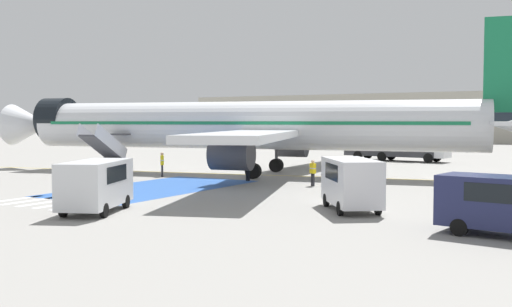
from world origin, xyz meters
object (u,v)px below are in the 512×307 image
(ground_crew_0, at_px, (313,171))
(ground_crew_1, at_px, (248,165))
(terminal_building, at_px, (500,117))
(service_van_3, at_px, (511,201))
(service_van_1, at_px, (96,182))
(fuel_tanker, at_px, (395,144))
(ground_crew_2, at_px, (162,163))
(airliner, at_px, (253,126))
(boarding_stairs_forward, at_px, (103,163))
(service_van_0, at_px, (351,180))
(traffic_cone_0, at_px, (449,195))

(ground_crew_0, bearing_deg, ground_crew_1, -158.95)
(terminal_building, bearing_deg, service_van_3, -81.93)
(service_van_1, relative_size, ground_crew_0, 2.99)
(ground_crew_0, bearing_deg, fuel_tanker, 124.87)
(fuel_tanker, relative_size, terminal_building, 0.08)
(fuel_tanker, relative_size, ground_crew_2, 6.02)
(service_van_1, bearing_deg, airliner, 75.96)
(ground_crew_1, bearing_deg, terminal_building, 89.86)
(fuel_tanker, distance_m, ground_crew_2, 28.02)
(boarding_stairs_forward, xyz_separation_m, ground_crew_0, (16.82, 1.36, -0.02))
(service_van_0, bearing_deg, boarding_stairs_forward, -53.68)
(ground_crew_2, height_order, traffic_cone_0, ground_crew_2)
(boarding_stairs_forward, xyz_separation_m, traffic_cone_0, (25.99, -1.78, -0.64))
(boarding_stairs_forward, height_order, service_van_0, boarding_stairs_forward)
(service_van_3, xyz_separation_m, traffic_cone_0, (-4.03, 8.70, -0.96))
(boarding_stairs_forward, distance_m, terminal_building, 90.76)
(airliner, relative_size, service_van_1, 8.95)
(service_van_1, height_order, ground_crew_1, service_van_1)
(ground_crew_2, bearing_deg, traffic_cone_0, 37.02)
(service_van_3, height_order, ground_crew_1, service_van_3)
(fuel_tanker, height_order, traffic_cone_0, fuel_tanker)
(service_van_0, distance_m, ground_crew_2, 20.33)
(service_van_1, xyz_separation_m, traffic_cone_0, (13.15, 11.86, -1.05))
(airliner, height_order, ground_crew_2, airliner)
(traffic_cone_0, distance_m, terminal_building, 91.73)
(airliner, bearing_deg, fuel_tanker, -23.86)
(service_van_0, relative_size, service_van_1, 0.94)
(service_van_1, height_order, ground_crew_2, service_van_1)
(boarding_stairs_forward, relative_size, service_van_0, 1.16)
(fuel_tanker, height_order, service_van_1, fuel_tanker)
(traffic_cone_0, bearing_deg, boarding_stairs_forward, 176.08)
(ground_crew_0, distance_m, traffic_cone_0, 9.71)
(boarding_stairs_forward, height_order, terminal_building, terminal_building)
(airliner, distance_m, boarding_stairs_forward, 11.78)
(ground_crew_2, height_order, terminal_building, terminal_building)
(service_van_0, bearing_deg, ground_crew_0, -91.58)
(service_van_0, relative_size, ground_crew_2, 2.58)
(airliner, bearing_deg, terminal_building, -16.02)
(airliner, xyz_separation_m, ground_crew_0, (7.35, -5.07, -2.84))
(service_van_3, height_order, ground_crew_2, service_van_3)
(traffic_cone_0, bearing_deg, ground_crew_0, 161.10)
(boarding_stairs_forward, xyz_separation_m, service_van_3, (30.02, -10.49, 0.31))
(ground_crew_0, xyz_separation_m, ground_crew_2, (-12.39, 0.18, 0.10))
(ground_crew_2, relative_size, terminal_building, 0.01)
(service_van_0, relative_size, service_van_3, 0.91)
(boarding_stairs_forward, height_order, service_van_1, boarding_stairs_forward)
(ground_crew_0, xyz_separation_m, traffic_cone_0, (9.17, -3.14, -0.63))
(airliner, height_order, ground_crew_0, airliner)
(fuel_tanker, bearing_deg, service_van_0, 19.80)
(service_van_3, bearing_deg, fuel_tanker, 30.44)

